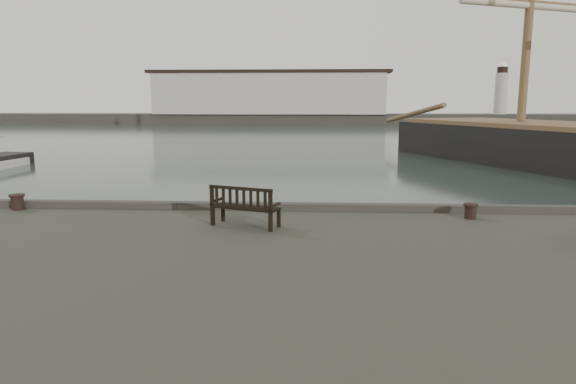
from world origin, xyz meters
name	(u,v)px	position (x,y,z in m)	size (l,w,h in m)	color
ground	(263,264)	(0.00, 0.00, 0.00)	(400.00, 400.00, 0.00)	black
breakwater	(286,102)	(-4.56, 92.00, 4.30)	(140.00, 9.50, 12.20)	#383530
bench	(245,214)	(-0.19, -2.04, 1.85)	(1.68, 1.07, 0.91)	black
bollard_left	(17,202)	(-6.47, -0.50, 1.76)	(0.39, 0.39, 0.41)	black
bollard_right	(470,211)	(5.22, -0.93, 1.74)	(0.35, 0.35, 0.37)	black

